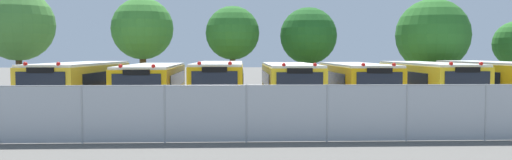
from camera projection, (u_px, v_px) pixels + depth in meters
The scene contains 15 objects.
ground_plane at pixel (290, 110), 26.44m from camera, with size 160.00×160.00×0.00m, color #595651.
school_bus_0 at pixel (82, 84), 26.06m from camera, with size 2.79×10.68×2.65m.
school_bus_1 at pixel (153, 85), 26.12m from camera, with size 2.83×10.27×2.55m.
school_bus_2 at pixel (220, 84), 26.17m from camera, with size 2.56×10.05×2.67m.
school_bus_3 at pixel (289, 84), 26.25m from camera, with size 2.61×9.27×2.60m.
school_bus_4 at pixel (356, 84), 26.65m from camera, with size 2.66×9.53×2.59m.
school_bus_5 at pixel (426, 83), 26.77m from camera, with size 2.74×10.56×2.65m.
school_bus_6 at pixel (491, 83), 26.90m from camera, with size 2.70×9.63×2.69m.
tree_0 at pixel (19, 25), 34.24m from camera, with size 4.92×4.92×7.41m.
tree_1 at pixel (143, 29), 35.72m from camera, with size 4.45×4.45×7.01m.
tree_2 at pixel (232, 32), 34.70m from camera, with size 3.75×3.75×6.30m.
tree_3 at pixel (307, 37), 35.13m from camera, with size 4.01×4.01×6.25m.
tree_4 at pixel (432, 36), 34.99m from camera, with size 5.13×5.13×6.85m.
chainlink_fence at pixel (327, 112), 16.92m from camera, with size 27.50×0.07×1.96m.
traffic_cone at pixel (357, 125), 18.77m from camera, with size 0.45×0.45×0.60m, color #EA5914.
Camera 1 is at (-2.84, -26.23, 3.02)m, focal length 34.97 mm.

